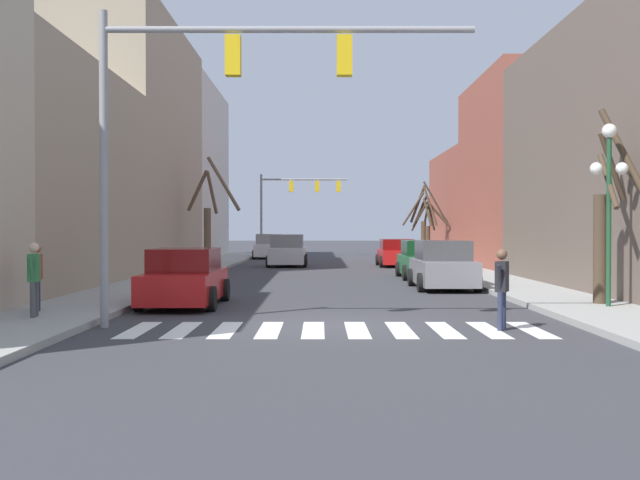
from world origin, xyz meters
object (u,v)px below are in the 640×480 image
(car_at_intersection, at_px, (445,266))
(pedestrian_near_right_corner, at_px, (37,273))
(street_tree_left_near, at_px, (608,222))
(car_parked_left_far, at_px, (187,279))
(car_parked_left_mid, at_px, (425,261))
(street_lamp_right_corner, at_px, (612,178))
(pedestrian_crossing_street, at_px, (504,282))
(car_driving_toward_lane, at_px, (272,247))
(street_tree_left_mid, at_px, (426,225))
(street_tree_left_far, at_px, (430,228))
(traffic_signal_far, at_px, (295,195))
(pedestrian_waiting_at_curb, at_px, (40,271))
(car_parked_right_mid, at_px, (399,253))
(traffic_signal_near, at_px, (214,96))
(street_tree_right_far, at_px, (212,217))
(car_driving_away_lane, at_px, (290,251))

(car_at_intersection, bearing_deg, pedestrian_near_right_corner, 132.18)
(street_tree_left_near, bearing_deg, car_parked_left_far, 175.23)
(car_parked_left_mid, bearing_deg, street_lamp_right_corner, -167.33)
(car_parked_left_far, height_order, pedestrian_crossing_street, pedestrian_crossing_street)
(pedestrian_near_right_corner, height_order, street_tree_left_near, street_tree_left_near)
(car_driving_toward_lane, height_order, street_tree_left_mid, street_tree_left_mid)
(street_tree_left_far, bearing_deg, street_tree_left_mid, -154.05)
(traffic_signal_far, distance_m, pedestrian_waiting_at_curb, 40.68)
(traffic_signal_far, relative_size, car_parked_left_far, 1.52)
(car_parked_right_mid, height_order, car_at_intersection, car_at_intersection)
(car_parked_right_mid, distance_m, street_tree_left_near, 22.67)
(traffic_signal_near, distance_m, street_tree_left_near, 10.60)
(street_tree_left_near, bearing_deg, traffic_signal_far, 103.75)
(car_driving_toward_lane, height_order, street_tree_left_far, street_tree_left_far)
(car_at_intersection, distance_m, street_tree_left_far, 20.68)
(pedestrian_near_right_corner, relative_size, street_tree_right_far, 0.28)
(traffic_signal_near, xyz_separation_m, car_driving_toward_lane, (-1.33, 37.34, -4.08))
(traffic_signal_near, height_order, pedestrian_waiting_at_curb, traffic_signal_near)
(traffic_signal_near, height_order, pedestrian_crossing_street, traffic_signal_near)
(car_parked_left_far, bearing_deg, traffic_signal_near, -162.76)
(traffic_signal_near, xyz_separation_m, car_parked_left_mid, (6.60, 15.73, -4.13))
(traffic_signal_far, bearing_deg, car_driving_toward_lane, -107.55)
(traffic_signal_far, relative_size, car_at_intersection, 1.57)
(car_parked_left_far, relative_size, street_tree_left_near, 0.88)
(pedestrian_crossing_street, xyz_separation_m, street_tree_left_far, (2.94, 31.05, 1.19))
(traffic_signal_near, relative_size, car_parked_left_far, 1.78)
(traffic_signal_far, xyz_separation_m, car_parked_left_mid, (6.41, -26.42, -3.95))
(car_at_intersection, bearing_deg, car_parked_left_mid, -0.60)
(car_driving_away_lane, height_order, street_tree_left_near, street_tree_left_near)
(traffic_signal_far, relative_size, car_driving_away_lane, 1.50)
(traffic_signal_far, xyz_separation_m, pedestrian_near_right_corner, (-4.19, -41.51, -3.58))
(pedestrian_waiting_at_curb, bearing_deg, street_tree_right_far, -27.87)
(car_parked_right_mid, distance_m, car_parked_left_mid, 10.20)
(traffic_signal_far, relative_size, street_tree_left_near, 1.33)
(car_driving_toward_lane, bearing_deg, street_tree_left_near, -162.02)
(traffic_signal_near, distance_m, traffic_signal_far, 42.14)
(traffic_signal_near, height_order, pedestrian_near_right_corner, traffic_signal_near)
(car_at_intersection, xyz_separation_m, pedestrian_waiting_at_curb, (-10.94, -8.28, 0.30))
(traffic_signal_near, bearing_deg, car_at_intersection, 57.27)
(car_parked_right_mid, bearing_deg, street_tree_left_mid, -25.25)
(street_tree_left_near, bearing_deg, car_parked_right_mid, 97.90)
(street_lamp_right_corner, xyz_separation_m, car_driving_away_lane, (-9.04, 23.27, -2.53))
(car_parked_left_far, distance_m, car_driving_toward_lane, 32.89)
(pedestrian_crossing_street, bearing_deg, pedestrian_waiting_at_curb, -77.17)
(car_parked_left_far, distance_m, pedestrian_waiting_at_curb, 3.98)
(street_lamp_right_corner, distance_m, car_driving_toward_lane, 36.18)
(street_lamp_right_corner, bearing_deg, car_at_intersection, 112.02)
(traffic_signal_far, distance_m, car_parked_left_far, 37.94)
(traffic_signal_far, relative_size, street_tree_left_mid, 1.37)
(street_tree_right_far, bearing_deg, car_parked_left_mid, -37.70)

